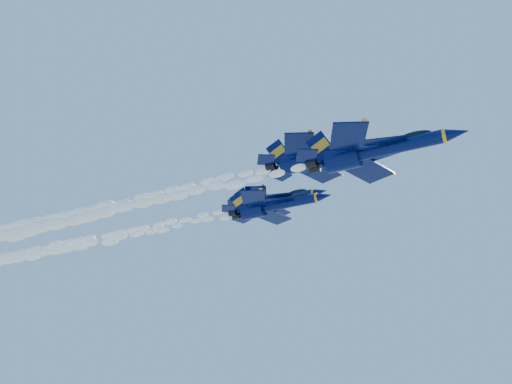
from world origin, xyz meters
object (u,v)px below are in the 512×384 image
at_px(jet_fourth, 274,201).
at_px(jet_third, 273,206).
at_px(jet_lead, 374,151).
at_px(jet_second, 322,156).

bearing_deg(jet_fourth, jet_third, -69.33).
distance_m(jet_lead, jet_fourth, 29.51).
relative_size(jet_second, jet_third, 1.07).
relative_size(jet_lead, jet_third, 1.12).
bearing_deg(jet_second, jet_fourth, 132.10).
bearing_deg(jet_lead, jet_third, 140.80).
xyz_separation_m(jet_second, jet_fourth, (-12.95, 14.33, 2.40)).
bearing_deg(jet_third, jet_lead, -39.20).
xyz_separation_m(jet_lead, jet_third, (-19.44, 15.85, 3.64)).
xyz_separation_m(jet_second, jet_third, (-11.47, 10.42, -0.51)).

